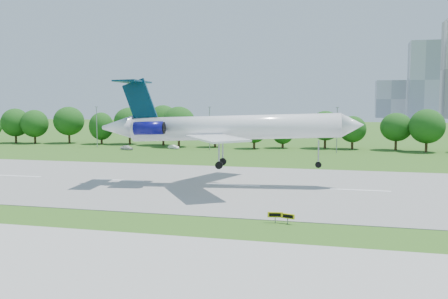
% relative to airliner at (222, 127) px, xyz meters
% --- Properties ---
extents(ground, '(600.00, 600.00, 0.00)m').
position_rel_airliner_xyz_m(ground, '(1.78, -24.73, -9.52)').
color(ground, '#2E5817').
rests_on(ground, ground).
extents(runway, '(400.00, 45.00, 0.08)m').
position_rel_airliner_xyz_m(runway, '(1.78, 0.27, -9.48)').
color(runway, gray).
rests_on(runway, ground).
extents(taxiway, '(400.00, 23.00, 0.08)m').
position_rel_airliner_xyz_m(taxiway, '(1.78, -42.73, -9.48)').
color(taxiway, '#ADADA8').
rests_on(taxiway, ground).
extents(tree_line, '(288.40, 8.40, 10.40)m').
position_rel_airliner_xyz_m(tree_line, '(1.78, 67.27, -3.33)').
color(tree_line, '#382314').
rests_on(tree_line, ground).
extents(light_poles, '(175.90, 0.25, 12.19)m').
position_rel_airliner_xyz_m(light_poles, '(-0.72, 57.27, -3.18)').
color(light_poles, gray).
rests_on(light_poles, ground).
extents(airliner, '(42.47, 30.73, 14.41)m').
position_rel_airliner_xyz_m(airliner, '(0.00, 0.00, 0.00)').
color(airliner, white).
rests_on(airliner, ground).
extents(taxi_sign_centre, '(1.74, 0.47, 1.22)m').
position_rel_airliner_xyz_m(taxi_sign_centre, '(12.13, -23.09, -8.62)').
color(taxi_sign_centre, gray).
rests_on(taxi_sign_centre, ground).
extents(taxi_sign_right, '(1.61, 0.66, 1.15)m').
position_rel_airliner_xyz_m(taxi_sign_right, '(13.53, -23.18, -8.68)').
color(taxi_sign_right, gray).
rests_on(taxi_sign_right, ground).
extents(service_vehicle_a, '(3.67, 2.48, 1.14)m').
position_rel_airliner_xyz_m(service_vehicle_a, '(-29.24, 57.94, -8.95)').
color(service_vehicle_a, silver).
rests_on(service_vehicle_a, ground).
extents(service_vehicle_b, '(4.27, 2.73, 1.35)m').
position_rel_airliner_xyz_m(service_vehicle_b, '(-41.01, 51.72, -8.84)').
color(service_vehicle_b, silver).
rests_on(service_vehicle_b, ground).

